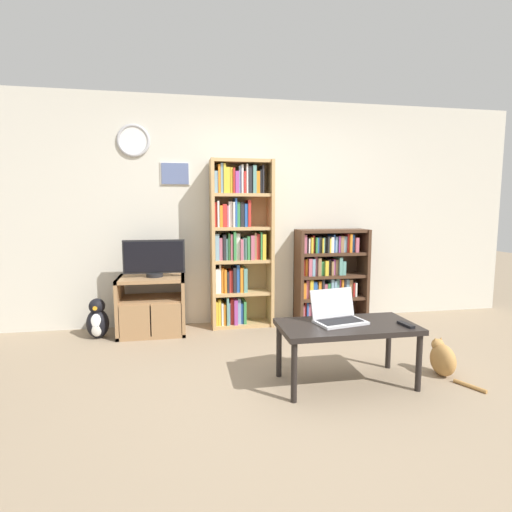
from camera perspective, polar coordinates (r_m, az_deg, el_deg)
name	(u,v)px	position (r m, az deg, el deg)	size (l,w,h in m)	color
ground_plane	(299,389)	(3.18, 6.18, -18.41)	(18.00, 18.00, 0.00)	gray
wall_back	(253,212)	(4.75, -0.42, 6.26)	(6.61, 0.09, 2.60)	beige
tv_stand	(152,305)	(4.49, -14.64, -6.78)	(0.70, 0.51, 0.62)	#9E754C
television	(154,258)	(4.40, -14.33, -0.31)	(0.64, 0.18, 0.40)	black
bookshelf_tall	(238,242)	(4.55, -2.60, 2.00)	(0.70, 0.31, 1.89)	tan
bookshelf_short	(327,275)	(4.86, 10.09, -2.68)	(0.85, 0.31, 1.10)	#472D1E
coffee_table	(347,330)	(3.19, 12.83, -10.33)	(1.04, 0.53, 0.47)	black
laptop	(337,314)	(3.20, 11.51, -8.13)	(0.43, 0.34, 0.25)	silver
remote_near_laptop	(406,325)	(3.24, 20.62, -9.17)	(0.06, 0.16, 0.02)	black
cat	(442,359)	(3.68, 25.08, -13.18)	(0.21, 0.49, 0.30)	#B78447
penguin_figurine	(97,320)	(4.53, -21.71, -8.51)	(0.23, 0.20, 0.42)	black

